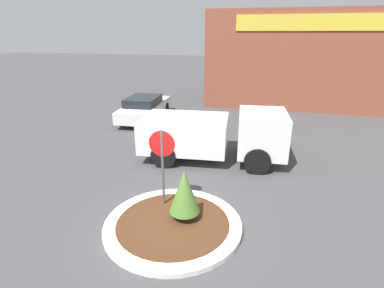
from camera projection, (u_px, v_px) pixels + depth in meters
name	position (u px, v px, depth m)	size (l,w,h in m)	color
ground_plane	(173.00, 226.00, 7.69)	(120.00, 120.00, 0.00)	#474749
traffic_island	(173.00, 224.00, 7.67)	(3.52, 3.52, 0.13)	silver
stop_sign	(162.00, 155.00, 7.98)	(0.72, 0.07, 2.31)	#4C4C51
island_shrub	(184.00, 191.00, 7.56)	(0.79, 0.79, 1.36)	brown
utility_truck	(214.00, 133.00, 11.47)	(5.57, 2.75, 1.94)	white
storefront_building	(304.00, 59.00, 20.34)	(12.63, 6.07, 6.03)	brown
parked_sedan_white	(145.00, 107.00, 16.96)	(2.13, 4.88, 1.33)	silver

